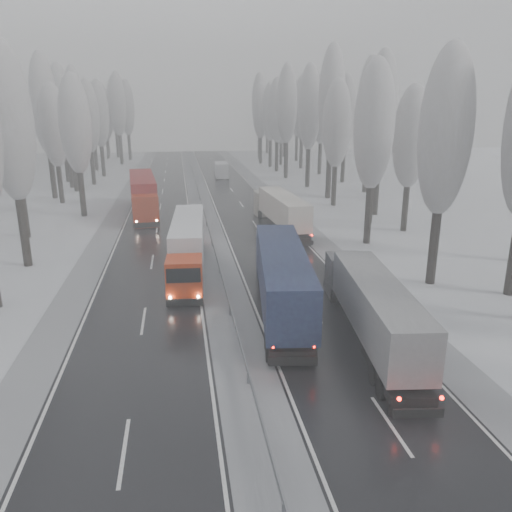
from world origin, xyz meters
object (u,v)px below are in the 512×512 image
object	(u,v)px
truck_red_red	(143,192)
box_truck_distant	(221,170)
truck_grey_tarp	(371,303)
truck_cream_box	(280,209)
truck_blue_box	(281,273)
truck_red_white	(188,242)

from	to	relation	value
truck_red_red	box_truck_distant	bearing A→B (deg)	63.46
truck_grey_tarp	truck_cream_box	world-z (taller)	truck_cream_box
truck_grey_tarp	box_truck_distant	xyz separation A→B (m)	(-2.28, 66.84, -0.77)
box_truck_distant	truck_red_red	xyz separation A→B (m)	(-11.96, -30.68, 1.20)
truck_blue_box	truck_red_white	xyz separation A→B (m)	(-5.53, 9.19, -0.24)
box_truck_distant	truck_red_red	distance (m)	32.95
truck_blue_box	truck_red_white	size ratio (longest dim) A/B	1.11
truck_grey_tarp	truck_red_white	bearing A→B (deg)	130.64
box_truck_distant	truck_blue_box	bearing A→B (deg)	-89.85
truck_cream_box	box_truck_distant	size ratio (longest dim) A/B	2.01
truck_cream_box	box_truck_distant	distance (m)	40.86
truck_red_red	truck_cream_box	bearing A→B (deg)	-40.04
truck_cream_box	truck_red_white	xyz separation A→B (m)	(-9.81, -12.04, 0.03)
box_truck_distant	truck_red_white	world-z (taller)	truck_red_white
truck_grey_tarp	truck_red_white	xyz separation A→B (m)	(-9.52, 14.02, 0.07)
truck_red_white	truck_red_red	size ratio (longest dim) A/B	0.86
truck_grey_tarp	truck_blue_box	xyz separation A→B (m)	(-3.99, 4.84, 0.30)
truck_grey_tarp	box_truck_distant	world-z (taller)	truck_grey_tarp
box_truck_distant	truck_red_white	distance (m)	53.32
truck_red_white	truck_red_red	distance (m)	22.64
truck_blue_box	box_truck_distant	xyz separation A→B (m)	(1.71, 62.00, -1.07)
truck_cream_box	truck_red_red	distance (m)	17.69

